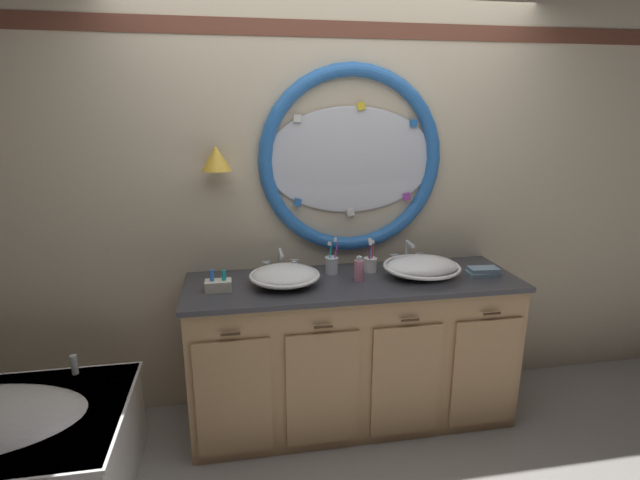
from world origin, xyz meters
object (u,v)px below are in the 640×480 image
object	(u,v)px
toothbrush_holder_left	(332,264)
folded_hand_towel	(483,272)
sink_basin_left	(285,276)
sink_basin_right	(422,267)
toiletry_basket	(218,285)
soap_dispenser	(359,270)
toothbrush_holder_right	(370,263)

from	to	relation	value
toothbrush_holder_left	folded_hand_towel	size ratio (longest dim) A/B	1.20
sink_basin_left	sink_basin_right	distance (m)	0.82
sink_basin_left	toiletry_basket	xyz separation A→B (m)	(-0.37, -0.02, -0.02)
sink_basin_right	toothbrush_holder_left	world-z (taller)	toothbrush_holder_left
sink_basin_right	soap_dispenser	bearing A→B (deg)	179.67
soap_dispenser	toiletry_basket	bearing A→B (deg)	-178.66
toothbrush_holder_left	folded_hand_towel	distance (m)	0.91
toothbrush_holder_left	sink_basin_right	bearing A→B (deg)	-17.03
soap_dispenser	toiletry_basket	distance (m)	0.80
toothbrush_holder_left	folded_hand_towel	xyz separation A→B (m)	(0.89, -0.20, -0.03)
sink_basin_right	toothbrush_holder_left	xyz separation A→B (m)	(-0.51, 0.16, -0.00)
folded_hand_towel	toothbrush_holder_right	bearing A→B (deg)	163.62
soap_dispenser	folded_hand_towel	distance (m)	0.76
toiletry_basket	folded_hand_towel	bearing A→B (deg)	-0.94
sink_basin_right	toothbrush_holder_right	bearing A→B (deg)	151.40
toothbrush_holder_left	toothbrush_holder_right	bearing A→B (deg)	-2.04
toiletry_basket	sink_basin_right	bearing A→B (deg)	0.80
toothbrush_holder_right	folded_hand_towel	xyz separation A→B (m)	(0.65, -0.19, -0.03)
toothbrush_holder_right	sink_basin_right	bearing A→B (deg)	-28.60
toiletry_basket	sink_basin_left	bearing A→B (deg)	2.57
sink_basin_right	sink_basin_left	bearing A→B (deg)	-180.00
toothbrush_holder_left	toiletry_basket	bearing A→B (deg)	-165.50
folded_hand_towel	toiletry_basket	bearing A→B (deg)	179.06
sink_basin_right	folded_hand_towel	world-z (taller)	sink_basin_right
sink_basin_right	toiletry_basket	size ratio (longest dim) A/B	3.18
folded_hand_towel	toiletry_basket	xyz separation A→B (m)	(-1.56, 0.03, 0.01)
soap_dispenser	sink_basin_right	bearing A→B (deg)	-0.33
toothbrush_holder_right	toiletry_basket	bearing A→B (deg)	-169.74
toiletry_basket	toothbrush_holder_left	bearing A→B (deg)	14.50
toothbrush_holder_left	toiletry_basket	xyz separation A→B (m)	(-0.67, -0.17, -0.02)
toothbrush_holder_right	toiletry_basket	world-z (taller)	toothbrush_holder_right
folded_hand_towel	toiletry_basket	world-z (taller)	toiletry_basket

